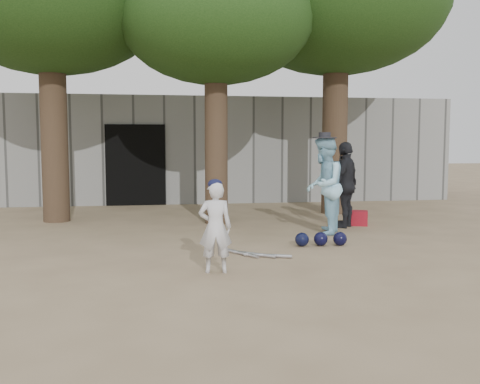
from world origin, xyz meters
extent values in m
plane|color=#937C5E|center=(0.00, 0.00, 0.00)|extent=(70.00, 70.00, 0.00)
imported|color=silver|center=(0.09, -0.14, 0.60)|extent=(0.46, 0.32, 1.19)
imported|color=#9CD7F1|center=(2.41, 2.49, 0.91)|extent=(1.01, 1.10, 1.82)
imported|color=black|center=(3.10, 3.24, 0.86)|extent=(0.97, 1.04, 1.72)
cube|color=maroon|center=(3.44, 3.44, 0.15)|extent=(0.51, 0.45, 0.30)
cube|color=gray|center=(0.00, 8.00, 1.50)|extent=(16.00, 0.35, 3.00)
cube|color=black|center=(-1.20, 7.80, 1.10)|extent=(1.60, 0.08, 2.20)
cube|color=slate|center=(0.00, 10.50, 1.50)|extent=(16.00, 5.00, 3.00)
sphere|color=black|center=(1.69, 1.40, 0.12)|extent=(0.23, 0.23, 0.23)
sphere|color=black|center=(2.01, 1.41, 0.12)|extent=(0.23, 0.23, 0.23)
sphere|color=black|center=(2.33, 1.37, 0.12)|extent=(0.23, 0.23, 0.23)
cylinder|color=#ACABB2|center=(0.60, 0.89, 0.03)|extent=(0.45, 0.63, 0.06)
cylinder|color=#ACABB2|center=(0.78, 0.77, 0.03)|extent=(0.60, 0.50, 0.06)
cylinder|color=#ACABB2|center=(0.96, 0.65, 0.03)|extent=(0.69, 0.31, 0.06)
cylinder|color=brown|center=(-2.80, 5.00, 2.75)|extent=(0.56, 0.56, 5.50)
cylinder|color=brown|center=(0.60, 4.20, 2.50)|extent=(0.48, 0.48, 5.00)
ellipsoid|color=#284C19|center=(0.60, 4.20, 4.20)|extent=(4.00, 4.00, 2.60)
cylinder|color=brown|center=(3.60, 5.40, 2.90)|extent=(0.60, 0.60, 5.80)
ellipsoid|color=#284C19|center=(3.60, 5.40, 5.00)|extent=(5.20, 5.20, 3.38)
camera|label=1|loc=(-0.66, -6.98, 1.69)|focal=40.00mm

